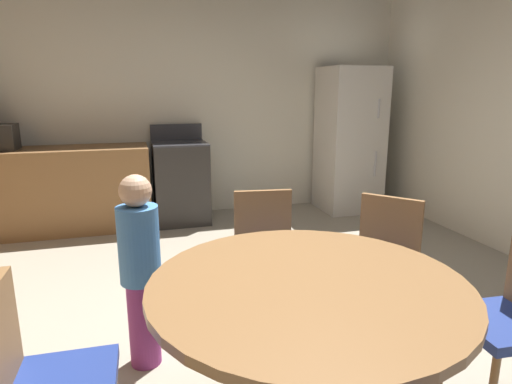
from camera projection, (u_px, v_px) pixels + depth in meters
name	position (u px, v px, depth m)	size (l,w,h in m)	color
ground_plane	(258.00, 347.00, 2.64)	(14.00, 14.00, 0.00)	#A89E89
wall_back	(186.00, 102.00, 5.21)	(5.63, 0.12, 2.70)	silver
kitchen_counter	(52.00, 191.00, 4.65)	(2.02, 0.60, 0.90)	olive
oven_range	(181.00, 182.00, 5.01)	(0.60, 0.60, 1.10)	#2D2B28
refrigerator	(349.00, 140.00, 5.42)	(0.68, 0.68, 1.76)	silver
dining_table	(307.00, 315.00, 1.81)	(1.31, 1.31, 0.76)	olive
chair_northeast	(383.00, 259.00, 2.68)	(0.56, 0.56, 0.87)	olive
chair_north	(266.00, 250.00, 2.83)	(0.45, 0.45, 0.87)	olive
chair_west	(39.00, 378.00, 1.58)	(0.41, 0.41, 0.87)	olive
person_child	(140.00, 267.00, 2.36)	(0.31, 0.31, 1.09)	#8C337A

